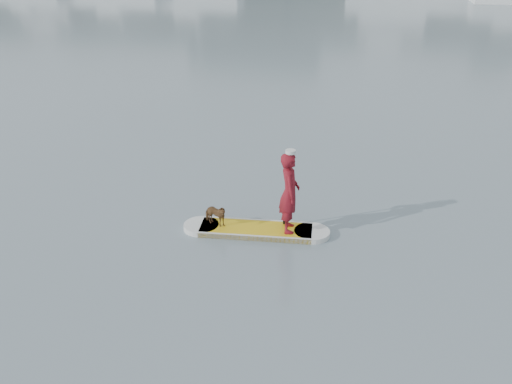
# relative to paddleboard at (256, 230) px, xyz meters

# --- Properties ---
(ground) EXTENTS (140.00, 140.00, 0.00)m
(ground) POSITION_rel_paddleboard_xyz_m (3.61, -2.65, -0.06)
(ground) COLOR slate
(ground) RESTS_ON ground
(paddleboard) EXTENTS (3.30, 0.80, 0.12)m
(paddleboard) POSITION_rel_paddleboard_xyz_m (0.00, 0.00, 0.00)
(paddleboard) COLOR yellow
(paddleboard) RESTS_ON ground
(paddler) EXTENTS (0.51, 0.71, 1.82)m
(paddler) POSITION_rel_paddleboard_xyz_m (0.73, 0.00, 0.97)
(paddler) COLOR maroon
(paddler) RESTS_ON paddleboard
(white_cap) EXTENTS (0.22, 0.22, 0.07)m
(white_cap) POSITION_rel_paddleboard_xyz_m (0.73, 0.00, 1.92)
(white_cap) COLOR silver
(white_cap) RESTS_ON paddler
(dog) EXTENTS (0.68, 0.51, 0.52)m
(dog) POSITION_rel_paddleboard_xyz_m (-0.92, -0.00, 0.32)
(dog) COLOR brown
(dog) RESTS_ON paddleboard
(paddle) EXTENTS (0.10, 0.30, 2.00)m
(paddle) POSITION_rel_paddleboard_xyz_m (0.63, 0.24, 0.74)
(paddle) COLOR black
(paddle) RESTS_ON ground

